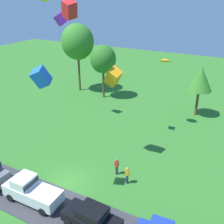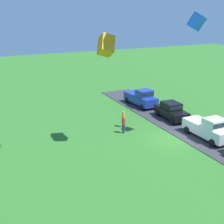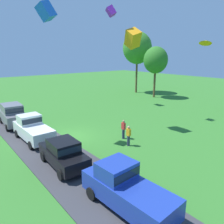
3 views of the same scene
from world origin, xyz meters
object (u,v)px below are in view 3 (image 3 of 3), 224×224
at_px(car_sedan_far_end, 63,152).
at_px(kite_box_high_right, 46,11).
at_px(kite_box_low_drifter, 111,11).
at_px(kite_box_high_left, 133,38).
at_px(car_pickup_near_entrance, 125,187).
at_px(tree_lone_near, 156,60).
at_px(car_pickup_mid_row, 32,128).
at_px(tree_far_right, 137,48).
at_px(person_watching_sky, 123,129).
at_px(car_suv_by_flagpole, 12,114).
at_px(kite_delta_trailing_tail, 206,42).
at_px(person_on_lawn, 129,136).

distance_m(car_sedan_far_end, kite_box_high_right, 10.71).
bearing_deg(kite_box_low_drifter, kite_box_high_left, -28.16).
bearing_deg(car_sedan_far_end, car_pickup_near_entrance, 5.13).
height_order(tree_lone_near, kite_box_low_drifter, kite_box_low_drifter).
xyz_separation_m(car_pickup_mid_row, tree_far_right, (-11.85, 24.54, 7.29)).
bearing_deg(car_sedan_far_end, person_watching_sky, 101.12).
relative_size(person_watching_sky, tree_far_right, 0.15).
bearing_deg(tree_lone_near, car_suv_by_flagpole, -87.18).
relative_size(tree_lone_near, kite_delta_trailing_tail, 6.30).
height_order(kite_box_high_right, kite_delta_trailing_tail, kite_box_high_right).
xyz_separation_m(car_pickup_near_entrance, tree_lone_near, (-17.91, 23.10, 5.20)).
bearing_deg(car_suv_by_flagpole, car_pickup_mid_row, 2.18).
bearing_deg(car_pickup_near_entrance, person_watching_sky, 138.65).
bearing_deg(car_sedan_far_end, person_on_lawn, 88.38).
bearing_deg(tree_far_right, car_pickup_near_entrance, -45.95).
bearing_deg(person_on_lawn, car_pickup_near_entrance, -44.46).
bearing_deg(tree_lone_near, tree_far_right, 169.50).
distance_m(car_pickup_mid_row, tree_lone_near, 24.95).
height_order(tree_lone_near, kite_box_high_left, kite_box_high_left).
relative_size(car_suv_by_flagpole, tree_lone_near, 0.55).
relative_size(car_sedan_far_end, kite_box_high_right, 3.63).
xyz_separation_m(person_on_lawn, kite_box_low_drifter, (-13.00, 8.56, 12.09)).
bearing_deg(car_pickup_near_entrance, kite_box_high_right, 174.07).
xyz_separation_m(kite_box_low_drifter, kite_delta_trailing_tail, (11.95, 3.89, -4.32)).
bearing_deg(car_pickup_mid_row, tree_lone_near, 105.32).
height_order(car_pickup_mid_row, tree_lone_near, tree_lone_near).
height_order(car_pickup_mid_row, person_watching_sky, car_pickup_mid_row).
relative_size(kite_box_high_right, kite_delta_trailing_tail, 0.91).
height_order(car_sedan_far_end, person_on_lawn, car_sedan_far_end).
relative_size(kite_box_low_drifter, kite_box_high_left, 0.81).
bearing_deg(tree_far_right, kite_box_low_drifter, -64.26).
xyz_separation_m(tree_lone_near, kite_delta_trailing_tail, (11.51, -5.38, 2.33)).
height_order(car_pickup_mid_row, kite_delta_trailing_tail, kite_delta_trailing_tail).
distance_m(car_sedan_far_end, kite_box_high_left, 12.27).
bearing_deg(kite_box_high_right, tree_far_right, 119.43).
bearing_deg(kite_box_high_left, person_on_lawn, -46.12).
relative_size(car_suv_by_flagpole, car_sedan_far_end, 1.05).
distance_m(car_sedan_far_end, tree_far_right, 31.24).
bearing_deg(person_watching_sky, kite_box_high_left, 124.01).
height_order(tree_far_right, kite_delta_trailing_tail, tree_far_right).
bearing_deg(tree_lone_near, person_watching_sky, -57.01).
bearing_deg(tree_lone_near, car_pickup_mid_row, -74.68).
xyz_separation_m(car_suv_by_flagpole, car_pickup_mid_row, (5.28, 0.20, -0.19)).
bearing_deg(car_suv_by_flagpole, person_on_lawn, 27.39).
bearing_deg(person_watching_sky, tree_lone_near, 122.99).
distance_m(kite_box_high_left, kite_delta_trailing_tail, 9.39).
height_order(car_suv_by_flagpole, person_watching_sky, car_suv_by_flagpole).
distance_m(tree_far_right, kite_delta_trailing_tail, 18.08).
distance_m(car_suv_by_flagpole, tree_lone_near, 24.29).
distance_m(car_suv_by_flagpole, person_on_lawn, 12.83).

